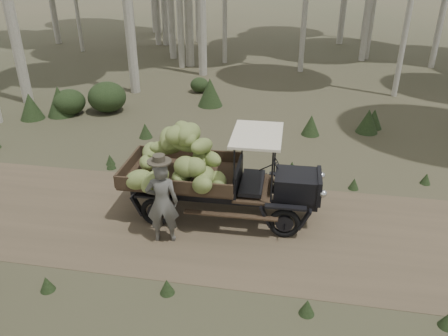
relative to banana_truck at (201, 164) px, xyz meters
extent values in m
plane|color=#473D2B|center=(2.31, -0.36, -1.29)|extent=(120.00, 120.00, 0.00)
cube|color=brown|center=(2.31, -0.36, -1.28)|extent=(70.00, 4.00, 0.01)
cube|color=black|center=(2.06, 0.16, -0.38)|extent=(0.92, 0.88, 0.50)
cube|color=black|center=(2.56, 0.17, -0.38)|extent=(0.11, 0.91, 0.56)
cube|color=black|center=(0.80, 0.14, -0.29)|extent=(0.10, 1.27, 0.50)
cube|color=#38281C|center=(-0.47, 0.11, -0.38)|extent=(2.56, 1.67, 0.07)
cube|color=#38281C|center=(-0.49, 0.93, -0.22)|extent=(2.53, 0.10, 0.29)
cube|color=#38281C|center=(-0.45, -0.70, -0.22)|extent=(2.53, 0.10, 0.29)
cube|color=#38281C|center=(-1.74, 0.09, -0.22)|extent=(0.08, 1.63, 0.29)
cube|color=beige|center=(1.18, 0.15, 0.72)|extent=(1.07, 1.56, 0.05)
cube|color=black|center=(0.47, 0.48, -0.73)|extent=(4.16, 0.17, 0.16)
cube|color=black|center=(0.49, -0.21, -0.73)|extent=(4.16, 0.17, 0.16)
torus|color=black|center=(1.87, 0.88, -0.94)|extent=(0.69, 0.14, 0.69)
torus|color=black|center=(1.89, -0.56, -0.94)|extent=(0.69, 0.14, 0.69)
torus|color=black|center=(-0.94, 0.83, -0.94)|extent=(0.69, 0.14, 0.69)
torus|color=black|center=(-0.91, -0.62, -0.94)|extent=(0.69, 0.14, 0.69)
sphere|color=beige|center=(2.62, 0.58, -0.34)|extent=(0.16, 0.16, 0.16)
sphere|color=beige|center=(2.64, -0.23, -0.34)|extent=(0.16, 0.16, 0.16)
ellipsoid|color=olive|center=(-1.39, 0.68, -0.12)|extent=(0.53, 0.80, 0.49)
ellipsoid|color=olive|center=(-0.01, 0.09, 0.13)|extent=(0.43, 0.84, 0.64)
ellipsoid|color=olive|center=(0.04, -0.06, 0.47)|extent=(0.57, 0.82, 0.47)
ellipsoid|color=olive|center=(-0.49, 0.01, 0.66)|extent=(0.74, 0.83, 0.51)
ellipsoid|color=olive|center=(0.44, -0.34, -0.19)|extent=(0.55, 0.71, 0.49)
ellipsoid|color=olive|center=(0.22, 0.00, 0.15)|extent=(0.65, 0.61, 0.35)
ellipsoid|color=olive|center=(-0.42, 0.08, 0.45)|extent=(0.83, 0.37, 0.58)
ellipsoid|color=olive|center=(-0.36, 0.07, 0.60)|extent=(0.47, 0.73, 0.46)
ellipsoid|color=olive|center=(0.15, -0.34, -0.10)|extent=(0.48, 0.81, 0.53)
ellipsoid|color=olive|center=(-0.07, -0.40, 0.12)|extent=(0.84, 0.77, 0.59)
ellipsoid|color=olive|center=(-0.68, 0.19, 0.43)|extent=(0.71, 0.80, 0.52)
ellipsoid|color=olive|center=(-0.34, 0.02, 0.69)|extent=(0.85, 0.90, 0.65)
ellipsoid|color=olive|center=(-1.31, 0.15, -0.14)|extent=(0.59, 0.75, 0.44)
ellipsoid|color=olive|center=(-0.24, -0.39, 0.11)|extent=(0.75, 0.66, 0.53)
ellipsoid|color=olive|center=(-0.78, 0.26, 0.46)|extent=(0.55, 0.83, 0.55)
ellipsoid|color=olive|center=(-0.47, 0.20, 0.60)|extent=(0.70, 0.51, 0.56)
ellipsoid|color=olive|center=(-0.37, -0.31, -0.19)|extent=(0.42, 0.77, 0.50)
ellipsoid|color=olive|center=(-0.89, 0.32, 0.20)|extent=(0.85, 0.75, 0.46)
ellipsoid|color=olive|center=(-0.55, 0.17, 0.46)|extent=(0.71, 0.67, 0.52)
ellipsoid|color=olive|center=(-0.28, 0.09, 0.67)|extent=(0.57, 0.86, 0.54)
ellipsoid|color=olive|center=(-1.23, -0.60, -0.18)|extent=(0.76, 0.48, 0.61)
ellipsoid|color=olive|center=(-0.82, -0.75, -0.07)|extent=(0.85, 0.82, 0.68)
ellipsoid|color=olive|center=(0.18, -0.73, -0.09)|extent=(0.74, 0.82, 0.63)
imported|color=#4E4D48|center=(-0.57, -1.10, -0.38)|extent=(0.73, 0.56, 1.81)
cylinder|color=#373126|center=(-0.57, -1.10, 0.55)|extent=(0.57, 0.57, 0.02)
cylinder|color=#373126|center=(-0.57, -1.10, 0.61)|extent=(0.29, 0.29, 0.14)
ellipsoid|color=#233319|center=(-6.31, 5.83, -0.81)|extent=(1.16, 1.16, 0.93)
ellipsoid|color=#233319|center=(-5.05, 6.34, -0.71)|extent=(1.40, 1.40, 1.12)
cone|color=#233319|center=(-6.60, 5.66, -0.74)|extent=(0.98, 0.98, 1.09)
cone|color=#233319|center=(-1.42, 7.73, -0.74)|extent=(0.98, 0.98, 1.09)
cone|color=#233319|center=(4.30, 5.90, -0.88)|extent=(0.72, 0.72, 0.81)
ellipsoid|color=#233319|center=(-2.23, 9.39, -0.97)|extent=(0.78, 0.78, 0.63)
cone|color=#233319|center=(-2.83, 4.17, -1.04)|extent=(0.44, 0.44, 0.49)
cone|color=#233319|center=(2.45, 5.36, -0.95)|extent=(0.61, 0.61, 0.68)
cone|color=#233319|center=(-7.44, 5.14, -0.81)|extent=(0.85, 0.85, 0.95)
cone|color=#233319|center=(4.55, 6.34, -0.95)|extent=(0.61, 0.61, 0.67)
cone|color=#233319|center=(-3.03, 1.86, -1.14)|extent=(0.27, 0.27, 0.30)
cone|color=#233319|center=(-2.17, 1.75, -1.14)|extent=(0.27, 0.27, 0.30)
cone|color=#233319|center=(0.08, 1.79, -1.14)|extent=(0.27, 0.27, 0.30)
cone|color=#233319|center=(-0.54, 2.10, -1.14)|extent=(0.27, 0.27, 0.30)
cone|color=#233319|center=(5.41, 2.46, -1.14)|extent=(0.27, 0.27, 0.30)
cone|color=#233319|center=(-0.55, 2.17, -1.14)|extent=(0.27, 0.27, 0.30)
cone|color=#233319|center=(1.95, 2.55, -1.14)|extent=(0.27, 0.27, 0.30)
cone|color=#233319|center=(4.64, -2.59, -1.14)|extent=(0.27, 0.27, 0.30)
cone|color=#233319|center=(3.54, 1.85, -1.14)|extent=(0.27, 0.27, 0.30)
cone|color=#233319|center=(-3.16, 2.10, -1.14)|extent=(0.27, 0.27, 0.30)
cone|color=#233319|center=(-0.06, -2.64, -1.14)|extent=(0.27, 0.27, 0.30)
cone|color=#233319|center=(2.40, -2.70, -1.14)|extent=(0.27, 0.27, 0.30)
cone|color=#233319|center=(-0.95, 1.90, -1.14)|extent=(0.27, 0.27, 0.30)
cone|color=#233319|center=(-2.20, -2.95, -1.14)|extent=(0.27, 0.27, 0.30)
camera|label=1|loc=(1.98, -8.33, 4.21)|focal=35.00mm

